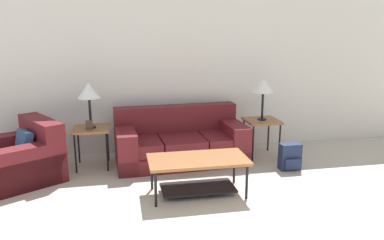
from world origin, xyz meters
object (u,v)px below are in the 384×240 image
(side_table_left, at_px, (91,132))
(table_lamp_left, at_px, (89,91))
(table_lamp_right, at_px, (263,86))
(armchair, at_px, (20,160))
(coffee_table, at_px, (198,168))
(backpack, at_px, (290,157))
(side_table_right, at_px, (262,124))
(couch, at_px, (180,143))

(side_table_left, bearing_deg, table_lamp_left, -75.96)
(table_lamp_right, bearing_deg, armchair, -174.81)
(coffee_table, distance_m, backpack, 1.60)
(table_lamp_right, relative_size, backpack, 1.70)
(armchair, bearing_deg, side_table_left, 19.15)
(coffee_table, xyz_separation_m, backpack, (1.49, 0.57, -0.16))
(armchair, xyz_separation_m, table_lamp_right, (3.56, 0.32, 0.85))
(table_lamp_left, bearing_deg, coffee_table, -42.86)
(table_lamp_left, xyz_separation_m, table_lamp_right, (2.63, 0.00, 0.00))
(table_lamp_left, height_order, backpack, table_lamp_left)
(side_table_right, relative_size, backpack, 1.54)
(couch, relative_size, backpack, 5.14)
(table_lamp_left, relative_size, backpack, 1.70)
(armchair, xyz_separation_m, side_table_right, (3.56, 0.32, 0.25))
(armchair, relative_size, coffee_table, 1.14)
(table_lamp_right, xyz_separation_m, backpack, (0.19, -0.67, -0.94))
(side_table_right, bearing_deg, side_table_left, 180.00)
(armchair, distance_m, table_lamp_right, 3.67)
(coffee_table, xyz_separation_m, table_lamp_right, (1.30, 1.23, 0.79))
(table_lamp_left, height_order, table_lamp_right, same)
(side_table_left, distance_m, side_table_right, 2.63)
(couch, relative_size, coffee_table, 1.65)
(side_table_right, distance_m, table_lamp_left, 2.69)
(side_table_left, bearing_deg, backpack, -13.27)
(armchair, distance_m, backpack, 3.77)
(armchair, distance_m, side_table_right, 3.58)
(backpack, bearing_deg, table_lamp_right, 106.08)
(coffee_table, bearing_deg, couch, 90.86)
(side_table_left, bearing_deg, couch, 0.80)
(table_lamp_right, bearing_deg, backpack, -73.92)
(couch, xyz_separation_m, table_lamp_right, (1.32, -0.02, 0.84))
(armchair, distance_m, side_table_left, 1.02)
(table_lamp_right, bearing_deg, couch, 179.20)
(coffee_table, bearing_deg, side_table_left, 137.14)
(side_table_left, xyz_separation_m, table_lamp_right, (2.63, -0.00, 0.60))
(armchair, bearing_deg, side_table_right, 5.19)
(coffee_table, relative_size, table_lamp_left, 1.84)
(armchair, height_order, table_lamp_right, table_lamp_right)
(backpack, bearing_deg, side_table_left, 166.73)
(couch, xyz_separation_m, backpack, (1.51, -0.68, -0.10))
(couch, bearing_deg, backpack, -24.38)
(couch, height_order, side_table_right, couch)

